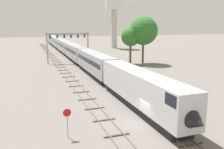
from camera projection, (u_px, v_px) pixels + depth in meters
ground_plane at (140, 123)px, 25.94m from camera, size 400.00×400.00×0.00m
track_main at (68, 56)px, 81.90m from camera, size 2.60×200.00×0.16m
track_near at (60, 66)px, 61.66m from camera, size 2.60×160.00×0.16m
passenger_train at (68, 49)px, 80.82m from camera, size 3.04×131.22×4.80m
signal_gantry at (68, 40)px, 66.43m from camera, size 12.10×0.49×8.70m
water_tower at (114, 10)px, 106.42m from camera, size 8.30×8.30×22.73m
stop_sign at (67, 119)px, 22.24m from camera, size 0.76×0.08×2.88m
trackside_tree_left at (131, 37)px, 64.17m from camera, size 5.15×5.15×9.99m
trackside_tree_mid at (143, 31)px, 64.34m from camera, size 7.74×7.74×12.86m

